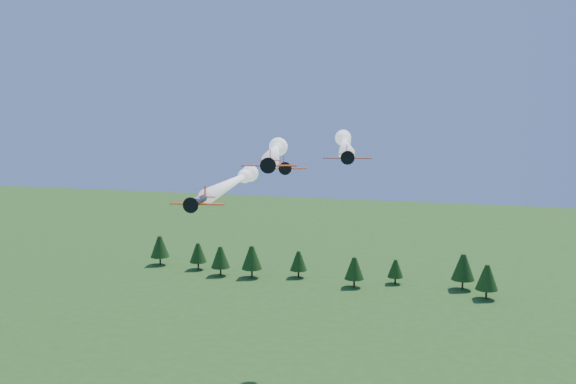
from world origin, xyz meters
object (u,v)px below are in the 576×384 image
(plane_lead, at_px, (275,151))
(plane_slot, at_px, (284,166))
(plane_left, at_px, (235,181))
(plane_right, at_px, (345,144))

(plane_lead, height_order, plane_slot, plane_lead)
(plane_lead, height_order, plane_left, plane_lead)
(plane_right, bearing_deg, plane_lead, -129.17)
(plane_left, height_order, plane_right, plane_right)
(plane_left, xyz_separation_m, plane_right, (19.91, 9.14, 7.06))
(plane_lead, relative_size, plane_left, 0.91)
(plane_slot, bearing_deg, plane_left, 115.64)
(plane_right, bearing_deg, plane_left, -166.80)
(plane_slot, bearing_deg, plane_right, 58.92)
(plane_lead, distance_m, plane_slot, 7.88)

